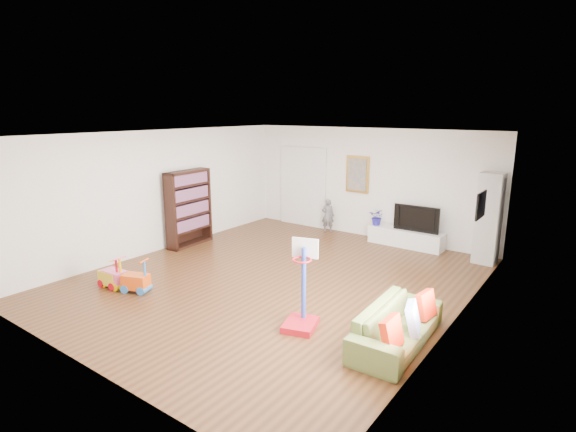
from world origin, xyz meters
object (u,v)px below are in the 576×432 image
Objects in this scene: bookshelf at (189,208)px; basketball_hoop at (301,286)px; sofa at (397,325)px; media_console at (406,238)px.

basketball_hoop is (4.49, -1.93, -0.22)m from bookshelf.
sofa is 1.40× the size of basketball_hoop.
media_console is 0.99× the size of bookshelf.
bookshelf is at bearing 139.69° from basketball_hoop.
bookshelf is 0.96× the size of sofa.
bookshelf reaches higher than media_console.
media_console is 5.12m from bookshelf.
bookshelf is 4.89m from basketball_hoop.
basketball_hoop is at bearing -85.05° from media_console.
bookshelf is at bearing 73.14° from sofa.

